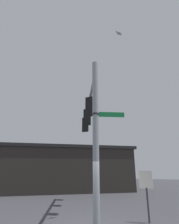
# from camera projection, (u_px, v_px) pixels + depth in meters

# --- Properties ---
(signal_pole) EXTENTS (0.27, 0.27, 7.19)m
(signal_pole) POSITION_uv_depth(u_px,v_px,m) (96.00, 135.00, 7.75)
(signal_pole) COLOR gray
(signal_pole) RESTS_ON ground
(mast_arm) EXTENTS (3.54, 6.61, 0.16)m
(mast_arm) POSITION_uv_depth(u_px,v_px,m) (89.00, 103.00, 12.13)
(mast_arm) COLOR gray
(traffic_light_nearest_pole) EXTENTS (0.54, 0.49, 1.31)m
(traffic_light_nearest_pole) POSITION_uv_depth(u_px,v_px,m) (91.00, 107.00, 10.69)
(traffic_light_nearest_pole) COLOR black
(traffic_light_mid_inner) EXTENTS (0.54, 0.49, 1.31)m
(traffic_light_mid_inner) POSITION_uv_depth(u_px,v_px,m) (88.00, 118.00, 12.83)
(traffic_light_mid_inner) COLOR black
(traffic_light_mid_outer) EXTENTS (0.54, 0.49, 1.31)m
(traffic_light_mid_outer) POSITION_uv_depth(u_px,v_px,m) (86.00, 125.00, 14.97)
(traffic_light_mid_outer) COLOR black
(street_name_sign) EXTENTS (1.33, 0.78, 0.22)m
(street_name_sign) POSITION_uv_depth(u_px,v_px,m) (104.00, 114.00, 8.07)
(street_name_sign) COLOR #147238
(bird_flying) EXTENTS (0.31, 0.44, 0.09)m
(bird_flying) POSITION_uv_depth(u_px,v_px,m) (119.00, 33.00, 11.21)
(bird_flying) COLOR gray
(storefront_building) EXTENTS (15.51, 13.74, 4.53)m
(storefront_building) POSITION_uv_depth(u_px,v_px,m) (65.00, 168.00, 19.93)
(storefront_building) COLOR #282321
(storefront_building) RESTS_ON ground
(historical_marker) EXTENTS (0.60, 0.08, 2.13)m
(historical_marker) POSITION_uv_depth(u_px,v_px,m) (146.00, 188.00, 8.10)
(historical_marker) COLOR #333333
(historical_marker) RESTS_ON ground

